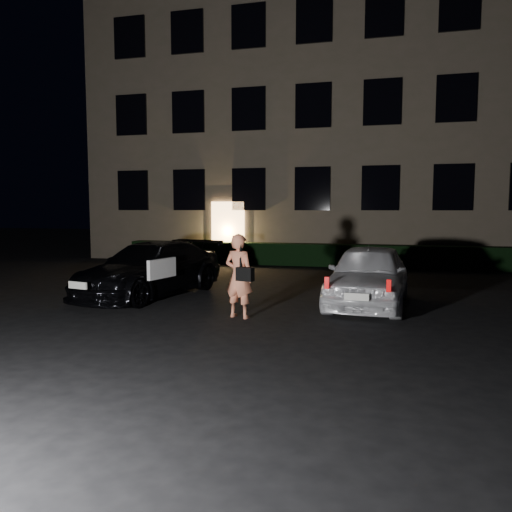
# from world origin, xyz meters

# --- Properties ---
(ground) EXTENTS (80.00, 80.00, 0.00)m
(ground) POSITION_xyz_m (0.00, 0.00, 0.00)
(ground) COLOR black
(ground) RESTS_ON ground
(building) EXTENTS (20.00, 8.11, 12.00)m
(building) POSITION_xyz_m (-0.00, 14.99, 6.00)
(building) COLOR #706550
(building) RESTS_ON ground
(hedge) EXTENTS (15.00, 0.70, 0.85)m
(hedge) POSITION_xyz_m (0.00, 10.50, 0.42)
(hedge) COLOR black
(hedge) RESTS_ON ground
(sedan) EXTENTS (2.84, 4.96, 1.36)m
(sedan) POSITION_xyz_m (-2.96, 2.75, 0.68)
(sedan) COLOR black
(sedan) RESTS_ON ground
(hatch) EXTENTS (1.97, 4.24, 1.41)m
(hatch) POSITION_xyz_m (2.46, 2.79, 0.70)
(hatch) COLOR white
(hatch) RESTS_ON ground
(man) EXTENTS (0.72, 0.57, 1.71)m
(man) POSITION_xyz_m (-0.02, 0.79, 0.86)
(man) COLOR #FF9068
(man) RESTS_ON ground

